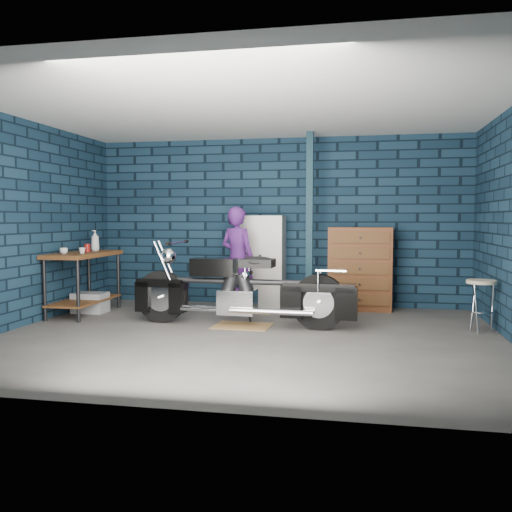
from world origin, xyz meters
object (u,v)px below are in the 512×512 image
Objects in this scene: person at (238,260)px; shop_stool at (481,306)px; storage_bin at (90,303)px; motorcycle at (242,284)px; tool_chest at (360,269)px; locker at (263,261)px; workbench at (84,283)px.

person reaches higher than shop_stool.
shop_stool is (3.28, -0.86, -0.47)m from person.
motorcycle is at bearing -13.18° from storage_bin.
tool_chest is 1.96× the size of shop_stool.
person reaches higher than locker.
shop_stool is (1.48, -1.42, -0.31)m from tool_chest.
workbench is at bearing 40.20° from person.
motorcycle is 1.12m from person.
storage_bin is (-2.16, -0.48, -0.64)m from person.
locker is at bearing -92.46° from person.
tool_chest is at bearing 136.19° from shop_stool.
tool_chest is at bearing 0.00° from locker.
person is 1.09× the size of locker.
shop_stool is at bearing -43.81° from tool_chest.
motorcycle is (2.48, -0.44, 0.10)m from workbench.
person is at bearing 12.40° from storage_bin.
person reaches higher than storage_bin.
shop_stool is at bearing -2.64° from workbench.
workbench is 2.93× the size of storage_bin.
storage_bin is 0.38× the size of tool_chest.
person reaches higher than motorcycle.
workbench is 2.52m from motorcycle.
locker reaches higher than workbench.
storage_bin is 2.72m from locker.
workbench is 1.10× the size of tool_chest.
locker is at bearing 22.85° from storage_bin.
workbench is 5.47m from shop_stool.
tool_chest is (1.80, 0.56, -0.16)m from person.
motorcycle is at bearing -133.02° from tool_chest.
workbench is 2.74m from locker.
tool_chest is (1.52, 0.00, -0.09)m from locker.
person reaches higher than tool_chest.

